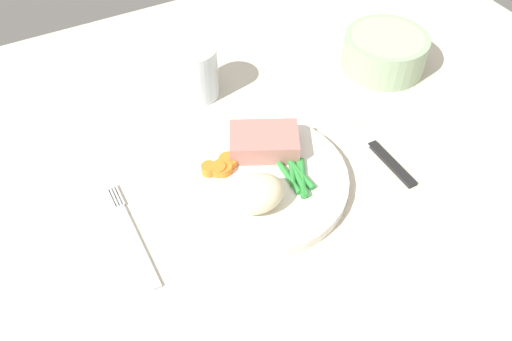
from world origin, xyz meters
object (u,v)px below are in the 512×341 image
object	(u,v)px
meat_portion	(264,142)
knife	(368,140)
dinner_plate	(256,180)
water_glass	(196,75)
fork	(133,234)
salad_bowl	(385,50)

from	to	relation	value
meat_portion	knife	xyz separation A→B (cm)	(14.38, -4.01, -2.78)
dinner_plate	knife	bearing A→B (deg)	-0.93
knife	water_glass	size ratio (longest dim) A/B	2.53
dinner_plate	knife	xyz separation A→B (cm)	(17.58, -0.29, -0.60)
fork	water_glass	bearing A→B (deg)	46.35
dinner_plate	water_glass	size ratio (longest dim) A/B	2.92
dinner_plate	fork	distance (cm)	16.75
meat_portion	salad_bowl	size ratio (longest dim) A/B	0.68
dinner_plate	meat_portion	world-z (taller)	meat_portion
fork	water_glass	distance (cm)	27.34
knife	salad_bowl	bearing A→B (deg)	50.40
meat_portion	water_glass	bearing A→B (deg)	97.95
knife	water_glass	distance (cm)	26.81
dinner_plate	water_glass	distance (cm)	20.61
dinner_plate	knife	size ratio (longest dim) A/B	1.15
dinner_plate	fork	world-z (taller)	dinner_plate
meat_portion	fork	xyz separation A→B (cm)	(-19.92, -3.98, -2.78)
meat_portion	dinner_plate	bearing A→B (deg)	-130.60
dinner_plate	fork	bearing A→B (deg)	-179.12
knife	salad_bowl	size ratio (longest dim) A/B	1.57
fork	salad_bowl	xyz separation A→B (cm)	(46.50, 13.00, 2.99)
knife	fork	bearing A→B (deg)	-176.56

